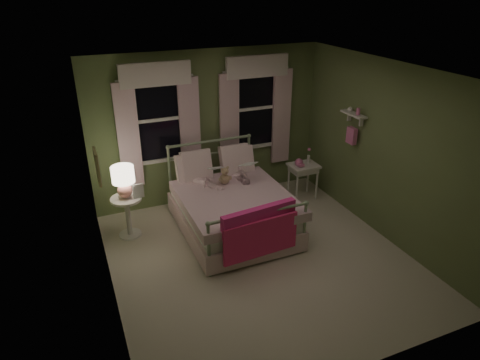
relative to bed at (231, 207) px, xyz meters
name	(u,v)px	position (x,y,z in m)	size (l,w,h in m)	color
room_shell	(262,175)	(0.07, -0.90, 0.92)	(4.20, 4.20, 4.20)	beige
bed	(231,207)	(0.00, 0.00, 0.00)	(1.58, 2.04, 1.18)	white
pink_throw	(260,227)	(0.00, -1.03, 0.23)	(1.10, 0.24, 0.71)	#E32C84
child_left	(204,165)	(-0.28, 0.42, 0.59)	(0.29, 0.19, 0.81)	#F7D1DD
child_right	(237,164)	(0.28, 0.42, 0.52)	(0.33, 0.26, 0.67)	#F7D1DD
book_left	(209,172)	(-0.28, 0.17, 0.58)	(0.20, 0.27, 0.03)	beige
book_right	(244,169)	(0.28, 0.17, 0.54)	(0.20, 0.27, 0.02)	beige
teddy_bear	(225,177)	(0.00, 0.26, 0.41)	(0.22, 0.17, 0.30)	tan
nightstand_left	(128,211)	(-1.51, 0.42, 0.03)	(0.46, 0.46, 0.65)	white
table_lamp	(123,179)	(-1.51, 0.42, 0.57)	(0.33, 0.33, 0.49)	#FF9F96
book_nightstand	(134,198)	(-1.41, 0.34, 0.27)	(0.16, 0.22, 0.02)	beige
nightstand_right	(303,170)	(1.56, 0.48, 0.17)	(0.50, 0.40, 0.64)	white
pink_toy	(299,163)	(1.46, 0.48, 0.32)	(0.14, 0.18, 0.14)	pink
bud_vase	(309,155)	(1.68, 0.53, 0.41)	(0.06, 0.06, 0.28)	white
window_left	(158,116)	(-0.78, 1.13, 1.24)	(1.34, 0.13, 1.96)	black
window_right	(256,105)	(0.92, 1.13, 1.24)	(1.34, 0.13, 1.96)	black
wall_shelf	(353,125)	(1.97, -0.20, 1.14)	(0.15, 0.50, 0.60)	white
framed_picture	(97,167)	(-1.88, -0.30, 1.12)	(0.03, 0.32, 0.42)	beige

